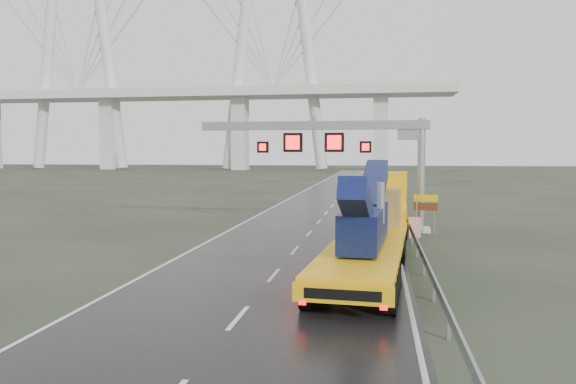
% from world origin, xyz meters
% --- Properties ---
extents(ground, '(400.00, 400.00, 0.00)m').
position_xyz_m(ground, '(0.00, 0.00, 0.00)').
color(ground, '#262E20').
rests_on(ground, ground).
extents(road, '(11.00, 200.00, 0.02)m').
position_xyz_m(road, '(0.00, 40.00, 0.01)').
color(road, black).
rests_on(road, ground).
extents(guardrail, '(0.20, 140.00, 1.40)m').
position_xyz_m(guardrail, '(6.10, 30.00, 0.70)').
color(guardrail, gray).
rests_on(guardrail, ground).
extents(sign_gantry, '(14.90, 1.20, 7.42)m').
position_xyz_m(sign_gantry, '(2.10, 17.99, 5.61)').
color(sign_gantry, beige).
rests_on(sign_gantry, ground).
extents(heavy_haul_truck, '(4.41, 20.09, 4.68)m').
position_xyz_m(heavy_haul_truck, '(4.08, 9.56, 1.81)').
color(heavy_haul_truck, yellow).
rests_on(heavy_haul_truck, ground).
extents(exit_sign_pair, '(1.39, 0.62, 2.53)m').
position_xyz_m(exit_sign_pair, '(7.10, 16.72, 1.77)').
color(exit_sign_pair, gray).
rests_on(exit_sign_pair, ground).
extents(striped_barrier, '(0.79, 0.55, 1.21)m').
position_xyz_m(striped_barrier, '(6.34, 15.52, 0.60)').
color(striped_barrier, red).
rests_on(striped_barrier, ground).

